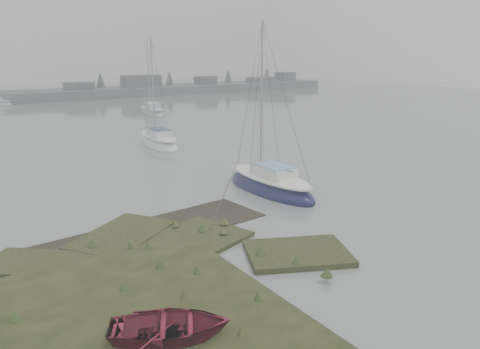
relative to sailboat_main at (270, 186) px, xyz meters
name	(u,v)px	position (x,y,z in m)	size (l,w,h in m)	color
ground	(63,134)	(-4.54, 23.66, -0.28)	(160.00, 160.00, 0.00)	slate
far_shoreline	(177,88)	(22.31, 55.56, 0.57)	(60.00, 8.00, 4.15)	#4C4F51
sailboat_main	(270,186)	(0.00, 0.00, 0.00)	(2.12, 6.44, 9.09)	#0E1038
sailboat_white	(159,142)	(0.22, 14.23, -0.01)	(2.56, 6.28, 8.65)	white
sailboat_far_b	(152,112)	(7.27, 31.63, -0.01)	(2.84, 6.51, 8.90)	#A5ABAE
dinghy	(171,326)	(-9.97, -9.06, 0.24)	(2.09, 2.93, 0.61)	maroon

